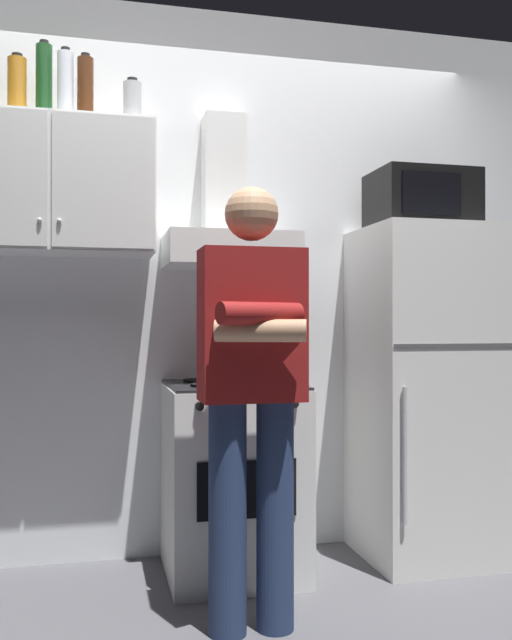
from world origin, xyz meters
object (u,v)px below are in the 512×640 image
object	(u,v)px
refrigerator	(423,392)
person_standing	(252,387)
cooking_pot	(267,369)
bottle_rum_dark	(85,89)
stove_oven	(233,478)
bottle_vodka_clear	(65,85)
range_hood	(228,226)
bottle_liquor_amber	(17,87)
bottle_canister_steel	(132,102)
microwave	(421,201)
bottle_wine_green	(44,81)
upper_cabinet	(52,186)

from	to	relation	value
refrigerator	person_standing	bearing A→B (deg)	-148.77
person_standing	cooking_pot	size ratio (longest dim) A/B	5.88
refrigerator	cooking_pot	xyz separation A→B (m)	(-0.82, -0.12, 0.13)
person_standing	bottle_rum_dark	world-z (taller)	bottle_rum_dark
stove_oven	bottle_vodka_clear	xyz separation A→B (m)	(-0.74, 0.10, 1.77)
person_standing	cooking_pot	world-z (taller)	person_standing
range_hood	bottle_rum_dark	bearing A→B (deg)	-178.30
range_hood	bottle_liquor_amber	world-z (taller)	bottle_liquor_amber
person_standing	bottle_canister_steel	distance (m)	1.48
bottle_canister_steel	microwave	bearing A→B (deg)	-3.25
bottle_liquor_amber	cooking_pot	bearing A→B (deg)	-12.75
cooking_pot	microwave	bearing A→B (deg)	9.57
bottle_vodka_clear	bottle_wine_green	distance (m)	0.10
stove_oven	bottle_canister_steel	distance (m)	1.77
refrigerator	bottle_wine_green	distance (m)	2.28
refrigerator	bottle_rum_dark	bearing A→B (deg)	176.21
stove_oven	range_hood	size ratio (longest dim) A/B	1.17
range_hood	cooking_pot	distance (m)	0.72
microwave	bottle_wine_green	xyz separation A→B (m)	(-1.78, 0.10, 0.48)
refrigerator	cooking_pot	world-z (taller)	refrigerator
refrigerator	microwave	size ratio (longest dim) A/B	3.33
bottle_canister_steel	bottle_vodka_clear	size ratio (longest dim) A/B	0.64
microwave	bottle_wine_green	world-z (taller)	bottle_wine_green
stove_oven	range_hood	xyz separation A→B (m)	(0.00, 0.13, 1.16)
bottle_canister_steel	bottle_rum_dark	bearing A→B (deg)	177.56
refrigerator	bottle_vodka_clear	world-z (taller)	bottle_vodka_clear
refrigerator	upper_cabinet	bearing A→B (deg)	175.93
bottle_canister_steel	bottle_liquor_amber	bearing A→B (deg)	176.94
bottle_canister_steel	bottle_wine_green	size ratio (longest dim) A/B	0.58
bottle_vodka_clear	stove_oven	bearing A→B (deg)	-7.49
cooking_pot	bottle_liquor_amber	xyz separation A→B (m)	(-1.08, 0.24, 1.25)
person_standing	bottle_wine_green	bearing A→B (deg)	137.11
range_hood	microwave	distance (m)	0.97
refrigerator	bottle_wine_green	size ratio (longest dim) A/B	4.59
range_hood	microwave	world-z (taller)	range_hood
refrigerator	cooking_pot	size ratio (longest dim) A/B	5.73
bottle_wine_green	bottle_liquor_amber	bearing A→B (deg)	179.27
bottle_liquor_amber	bottle_wine_green	xyz separation A→B (m)	(0.11, -0.00, 0.03)
upper_cabinet	refrigerator	distance (m)	2.00
bottle_canister_steel	bottle_vodka_clear	xyz separation A→B (m)	(-0.29, -0.00, 0.06)
bottle_rum_dark	bottle_wine_green	bearing A→B (deg)	174.75
bottle_vodka_clear	bottle_wine_green	size ratio (longest dim) A/B	0.91
upper_cabinet	person_standing	bearing A→B (deg)	-44.26
bottle_vodka_clear	bottle_rum_dark	distance (m)	0.09
cooking_pot	refrigerator	bearing A→B (deg)	8.32
bottle_canister_steel	bottle_rum_dark	size ratio (longest dim) A/B	0.68
bottle_liquor_amber	bottle_wine_green	size ratio (longest dim) A/B	0.80
upper_cabinet	bottle_wine_green	size ratio (longest dim) A/B	2.58
person_standing	cooking_pot	bearing A→B (deg)	69.70
bottle_vodka_clear	bottle_wine_green	xyz separation A→B (m)	(-0.09, 0.03, 0.02)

